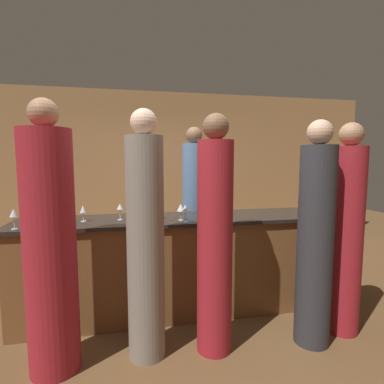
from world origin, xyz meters
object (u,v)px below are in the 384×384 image
at_px(guest_1, 315,241).
at_px(wine_bottle_1, 151,209).
at_px(guest_4, 215,242).
at_px(bartender, 194,208).
at_px(wine_bottle_0, 325,205).
at_px(guest_2, 50,249).
at_px(guest_0, 146,243).
at_px(guest_3, 346,235).

relative_size(guest_1, wine_bottle_1, 6.72).
xyz_separation_m(guest_1, guest_4, (-0.86, 0.07, 0.02)).
bearing_deg(wine_bottle_1, guest_1, -27.59).
xyz_separation_m(bartender, guest_4, (-0.16, -1.56, -0.03)).
distance_m(bartender, wine_bottle_0, 1.61).
bearing_deg(wine_bottle_1, guest_4, -52.84).
bearing_deg(wine_bottle_0, bartender, 136.90).
bearing_deg(guest_2, guest_0, 2.30).
xyz_separation_m(guest_2, guest_3, (2.50, 0.02, -0.03)).
bearing_deg(wine_bottle_0, guest_2, -170.19).
bearing_deg(guest_4, guest_0, 175.69).
bearing_deg(bartender, guest_3, 125.47).
bearing_deg(guest_3, bartender, 125.47).
distance_m(guest_3, wine_bottle_1, 1.83).
bearing_deg(wine_bottle_1, guest_0, -98.15).
bearing_deg(guest_4, wine_bottle_0, 19.08).
relative_size(guest_0, guest_2, 0.98).
xyz_separation_m(wine_bottle_0, wine_bottle_1, (-1.80, 0.16, -0.01)).
relative_size(guest_3, guest_4, 0.98).
xyz_separation_m(guest_1, guest_3, (0.38, 0.11, 0.00)).
bearing_deg(guest_4, guest_1, -4.94).
xyz_separation_m(guest_3, guest_4, (-1.25, -0.03, 0.02)).
bearing_deg(guest_0, wine_bottle_0, 12.50).
height_order(guest_0, wine_bottle_1, guest_0).
relative_size(bartender, guest_2, 1.00).
relative_size(bartender, guest_4, 1.03).
distance_m(bartender, guest_3, 1.87).
bearing_deg(wine_bottle_0, guest_1, -131.08).
relative_size(bartender, guest_0, 1.02).
distance_m(guest_1, guest_4, 0.87).
bearing_deg(wine_bottle_0, guest_0, -167.50).
bearing_deg(bartender, guest_1, 113.36).
distance_m(bartender, guest_2, 2.09).
xyz_separation_m(guest_4, wine_bottle_1, (-0.47, 0.62, 0.18)).
height_order(guest_0, wine_bottle_0, guest_0).
distance_m(bartender, guest_1, 1.78).
height_order(guest_2, guest_4, guest_2).
bearing_deg(wine_bottle_1, wine_bottle_0, -5.19).
xyz_separation_m(guest_0, wine_bottle_1, (0.08, 0.58, 0.18)).
distance_m(guest_0, wine_bottle_0, 1.94).
distance_m(guest_1, guest_3, 0.40).
distance_m(guest_0, guest_3, 1.80).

